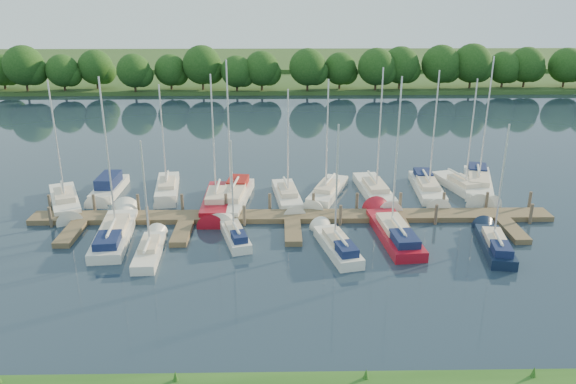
{
  "coord_description": "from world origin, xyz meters",
  "views": [
    {
      "loc": [
        -1.02,
        -32.02,
        16.93
      ],
      "look_at": [
        -0.31,
        8.0,
        2.2
      ],
      "focal_mm": 35.0,
      "sensor_mm": 36.0,
      "label": 1
    }
  ],
  "objects_px": {
    "sailboat_n_5": "(288,198)",
    "sailboat_n_0": "(65,203)",
    "sailboat_s_2": "(235,236)",
    "motorboat": "(109,189)",
    "dock": "(292,220)"
  },
  "relations": [
    {
      "from": "motorboat",
      "to": "sailboat_s_2",
      "type": "distance_m",
      "value": 15.12
    },
    {
      "from": "sailboat_s_2",
      "to": "motorboat",
      "type": "bearing_deg",
      "value": 124.56
    },
    {
      "from": "dock",
      "to": "sailboat_n_5",
      "type": "bearing_deg",
      "value": 93.46
    },
    {
      "from": "dock",
      "to": "sailboat_s_2",
      "type": "height_order",
      "value": "sailboat_s_2"
    },
    {
      "from": "sailboat_n_5",
      "to": "sailboat_s_2",
      "type": "bearing_deg",
      "value": 56.15
    },
    {
      "from": "dock",
      "to": "sailboat_n_5",
      "type": "height_order",
      "value": "sailboat_n_5"
    },
    {
      "from": "sailboat_n_0",
      "to": "motorboat",
      "type": "bearing_deg",
      "value": -156.71
    },
    {
      "from": "motorboat",
      "to": "sailboat_s_2",
      "type": "relative_size",
      "value": 0.89
    },
    {
      "from": "motorboat",
      "to": "sailboat_n_0",
      "type": "bearing_deg",
      "value": 48.06
    },
    {
      "from": "motorboat",
      "to": "sailboat_n_5",
      "type": "xyz_separation_m",
      "value": [
        15.47,
        -2.01,
        -0.11
      ]
    },
    {
      "from": "sailboat_n_0",
      "to": "motorboat",
      "type": "height_order",
      "value": "sailboat_n_0"
    },
    {
      "from": "sailboat_n_5",
      "to": "sailboat_n_0",
      "type": "bearing_deg",
      "value": -4.33
    },
    {
      "from": "dock",
      "to": "sailboat_n_5",
      "type": "xyz_separation_m",
      "value": [
        -0.28,
        4.55,
        0.08
      ]
    },
    {
      "from": "motorboat",
      "to": "sailboat_s_2",
      "type": "height_order",
      "value": "sailboat_s_2"
    },
    {
      "from": "sailboat_n_5",
      "to": "sailboat_s_2",
      "type": "relative_size",
      "value": 1.3
    }
  ]
}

